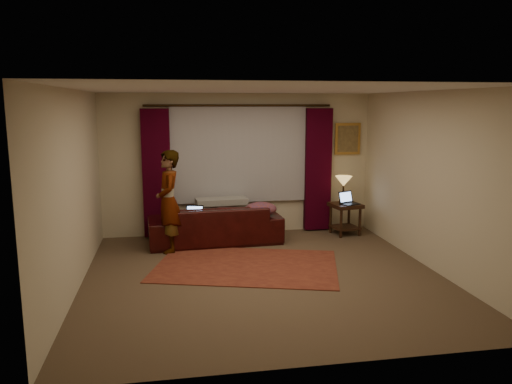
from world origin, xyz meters
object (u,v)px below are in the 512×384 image
at_px(laptop_sofa, 194,213).
at_px(person, 169,202).
at_px(laptop_table, 350,198).
at_px(sofa, 215,217).
at_px(tiffany_lamp, 343,189).
at_px(end_table, 345,219).

distance_m(laptop_sofa, person, 0.56).
relative_size(laptop_table, person, 0.21).
distance_m(sofa, tiffany_lamp, 2.46).
distance_m(laptop_sofa, laptop_table, 2.87).
bearing_deg(laptop_sofa, sofa, 31.64).
distance_m(sofa, laptop_table, 2.50).
relative_size(sofa, laptop_sofa, 7.04).
distance_m(end_table, laptop_table, 0.42).
xyz_separation_m(end_table, person, (-3.23, -0.53, 0.54)).
bearing_deg(person, laptop_sofa, 117.88).
xyz_separation_m(sofa, tiffany_lamp, (2.42, 0.23, 0.38)).
bearing_deg(laptop_sofa, person, -135.98).
bearing_deg(laptop_table, end_table, 92.66).
height_order(end_table, tiffany_lamp, tiffany_lamp).
distance_m(laptop_sofa, tiffany_lamp, 2.83).
height_order(laptop_sofa, person, person).
bearing_deg(end_table, tiffany_lamp, 101.24).
height_order(sofa, end_table, sofa).
relative_size(laptop_sofa, tiffany_lamp, 0.65).
height_order(end_table, laptop_table, laptop_table).
bearing_deg(sofa, tiffany_lamp, -177.69).
height_order(sofa, tiffany_lamp, tiffany_lamp).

